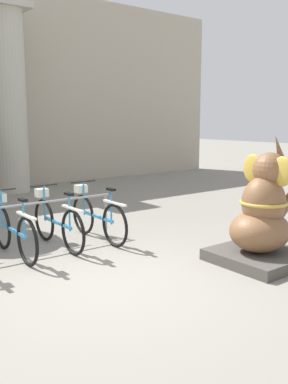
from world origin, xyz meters
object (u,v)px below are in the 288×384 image
bicycle_1 (13,230)px  elephant_statue (262,219)px  bicycle_2 (57,222)px  bicycle_3 (97,216)px

bicycle_1 → elephant_statue: bearing=-41.1°
bicycle_2 → elephant_statue: size_ratio=0.94×
bicycle_1 → elephant_statue: (2.80, -2.44, 0.22)m
bicycle_1 → bicycle_2: (0.75, 0.04, 0.00)m
bicycle_1 → bicycle_2: same height
bicycle_2 → bicycle_3: bearing=-2.1°
bicycle_1 → bicycle_3: bearing=0.5°
bicycle_3 → elephant_statue: (1.30, -2.46, 0.22)m
elephant_statue → bicycle_2: bearing=129.5°
bicycle_3 → elephant_statue: bearing=-62.0°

